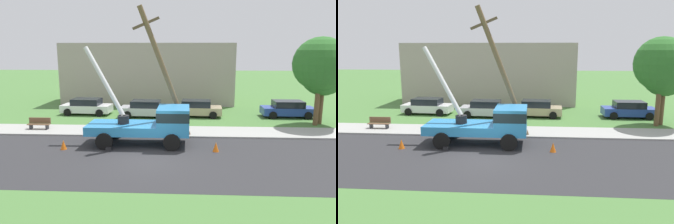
% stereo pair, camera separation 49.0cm
% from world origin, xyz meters
% --- Properties ---
extents(ground_plane, '(120.00, 120.00, 0.00)m').
position_xyz_m(ground_plane, '(0.00, 12.00, 0.00)').
color(ground_plane, '#477538').
extents(road_asphalt, '(80.00, 8.43, 0.01)m').
position_xyz_m(road_asphalt, '(0.00, 0.00, 0.00)').
color(road_asphalt, '#2B2B2D').
rests_on(road_asphalt, ground).
extents(sidewalk_strip, '(80.00, 2.86, 0.10)m').
position_xyz_m(sidewalk_strip, '(0.00, 5.65, 0.05)').
color(sidewalk_strip, '#9E9E99').
rests_on(sidewalk_strip, ground).
extents(utility_truck, '(6.76, 3.20, 5.98)m').
position_xyz_m(utility_truck, '(-0.05, 2.63, 1.41)').
color(utility_truck, '#2D84C6').
rests_on(utility_truck, ground).
extents(leaning_utility_pole, '(3.64, 2.22, 8.43)m').
position_xyz_m(leaning_utility_pole, '(0.65, 3.86, 4.31)').
color(leaning_utility_pole, brown).
rests_on(leaning_utility_pole, ground).
extents(traffic_cone_ahead, '(0.36, 0.36, 0.56)m').
position_xyz_m(traffic_cone_ahead, '(3.73, 1.37, 0.28)').
color(traffic_cone_ahead, orange).
rests_on(traffic_cone_ahead, ground).
extents(traffic_cone_behind, '(0.36, 0.36, 0.56)m').
position_xyz_m(traffic_cone_behind, '(-5.17, 1.32, 0.28)').
color(traffic_cone_behind, orange).
rests_on(traffic_cone_behind, ground).
extents(parked_sedan_white, '(4.51, 2.21, 1.42)m').
position_xyz_m(parked_sedan_white, '(-6.90, 11.58, 0.71)').
color(parked_sedan_white, silver).
rests_on(parked_sedan_white, ground).
extents(parked_sedan_silver, '(4.47, 2.13, 1.42)m').
position_xyz_m(parked_sedan_silver, '(-1.43, 10.74, 0.71)').
color(parked_sedan_silver, '#B7B7BF').
rests_on(parked_sedan_silver, ground).
extents(parked_sedan_tan, '(4.51, 2.20, 1.42)m').
position_xyz_m(parked_sedan_tan, '(2.92, 11.14, 0.71)').
color(parked_sedan_tan, tan).
rests_on(parked_sedan_tan, ground).
extents(parked_sedan_blue, '(4.41, 2.04, 1.42)m').
position_xyz_m(parked_sedan_blue, '(10.83, 11.28, 0.71)').
color(parked_sedan_blue, '#263F99').
rests_on(parked_sedan_blue, ground).
extents(park_bench, '(1.60, 0.45, 0.90)m').
position_xyz_m(park_bench, '(-8.62, 5.71, 0.46)').
color(park_bench, brown).
rests_on(park_bench, ground).
extents(roadside_tree_near, '(4.02, 4.02, 6.73)m').
position_xyz_m(roadside_tree_near, '(12.04, 8.34, 4.69)').
color(roadside_tree_near, brown).
rests_on(roadside_tree_near, ground).
extents(roadside_tree_far, '(3.35, 3.35, 5.61)m').
position_xyz_m(roadside_tree_far, '(12.54, 8.81, 3.90)').
color(roadside_tree_far, brown).
rests_on(roadside_tree_far, ground).
extents(lowrise_building_backdrop, '(18.00, 6.00, 6.40)m').
position_xyz_m(lowrise_building_backdrop, '(-2.03, 18.88, 3.20)').
color(lowrise_building_backdrop, '#A5998C').
rests_on(lowrise_building_backdrop, ground).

